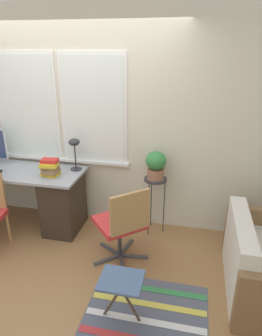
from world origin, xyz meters
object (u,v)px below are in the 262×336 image
book_stack (50,168)px  folding_stool (121,284)px  office_chair_swivel (123,223)px  plant_stand (155,185)px  mouse (0,171)px  desk_lamp (74,146)px  potted_plant (156,164)px

book_stack → folding_stool: bearing=-44.5°
office_chair_swivel → plant_stand: (0.25, 0.65, 0.16)m
book_stack → plant_stand: 1.28m
office_chair_swivel → folding_stool: office_chair_swivel is taller
mouse → desk_lamp: (0.88, 0.29, 0.29)m
potted_plant → plant_stand: bearing=0.0°
desk_lamp → potted_plant: (1.01, 0.02, -0.16)m
book_stack → plant_stand: (1.24, 0.26, -0.23)m
mouse → book_stack: bearing=3.9°
book_stack → folding_stool: (1.16, -1.14, -0.49)m
office_chair_swivel → desk_lamp: bearing=-81.6°
office_chair_swivel → potted_plant: bearing=-152.5°
potted_plant → folding_stool: potted_plant is taller
mouse → potted_plant: bearing=9.2°
plant_stand → potted_plant: bearing=180.0°
book_stack → desk_lamp: bearing=47.6°
desk_lamp → folding_stool: 1.81m
mouse → book_stack: book_stack is taller
mouse → book_stack: 0.66m
mouse → folding_stool: mouse is taller
book_stack → office_chair_swivel: size_ratio=0.24×
office_chair_swivel → potted_plant: potted_plant is taller
book_stack → office_chair_swivel: book_stack is taller
office_chair_swivel → mouse: bearing=-53.5°
book_stack → plant_stand: size_ratio=0.30×
mouse → potted_plant: 1.92m
desk_lamp → potted_plant: bearing=0.9°
book_stack → mouse: bearing=-176.1°
plant_stand → folding_stool: size_ratio=1.68×
mouse → plant_stand: 1.92m
mouse → office_chair_swivel: size_ratio=0.08×
mouse → potted_plant: (1.89, 0.31, 0.13)m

